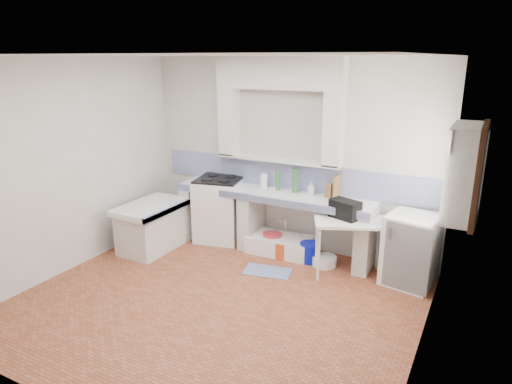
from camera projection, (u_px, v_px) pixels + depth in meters
The scene contains 36 objects.
floor at pixel (216, 302), 5.37m from camera, with size 4.50×4.50×0.00m, color #9C5338.
ceiling at pixel (209, 55), 4.58m from camera, with size 4.50×4.50×0.00m, color silver.
wall_back at pixel (288, 155), 6.67m from camera, with size 4.50×4.50×0.00m, color silver.
wall_front at pixel (61, 256), 3.28m from camera, with size 4.50×4.50×0.00m, color silver.
wall_left at pixel (70, 166), 5.99m from camera, with size 4.50×4.50×0.00m, color silver.
wall_right at pixel (430, 222), 3.96m from camera, with size 4.50×4.50×0.00m, color silver.
alcove_mass at pixel (279, 73), 6.28m from camera, with size 1.90×0.25×0.45m, color silver.
window_frame at pixel (465, 173), 4.84m from camera, with size 0.35×0.86×1.06m, color #3D2213.
lace_valance at pixel (455, 136), 4.80m from camera, with size 0.01×0.84×0.24m, color white.
counter_slab at pixel (272, 195), 6.61m from camera, with size 3.00×0.60×0.08m, color white.
counter_lip at pixel (264, 200), 6.38m from camera, with size 3.00×0.04×0.10m, color navy.
counter_pier_left at pixel (195, 210), 7.37m from camera, with size 0.20×0.55×0.82m, color silver.
counter_pier_mid at pixel (251, 220), 6.90m from camera, with size 0.20×0.55×0.82m, color silver.
counter_pier_right at pixel (366, 241), 6.11m from camera, with size 0.20×0.55×0.82m, color silver.
peninsula_top at pixel (151, 207), 6.71m from camera, with size 0.70×1.10×0.08m, color white.
peninsula_base at pixel (153, 229), 6.81m from camera, with size 0.60×1.00×0.62m, color silver.
peninsula_lip at pixel (169, 210), 6.56m from camera, with size 0.04×1.10×0.10m, color navy.
backsplash at pixel (287, 175), 6.74m from camera, with size 4.27×0.03×0.40m, color navy.
stove at pixel (220, 210), 7.13m from camera, with size 0.68×0.66×0.97m, color white.
sink at pixel (280, 245), 6.72m from camera, with size 0.94×0.51×0.22m, color white.
side_table at pixel (349, 248), 5.96m from camera, with size 0.92×0.51×0.04m, color white.
fridge at pixel (411, 250), 5.72m from camera, with size 0.59×0.59×0.91m, color white.
bucket_red at pixel (272, 243), 6.75m from camera, with size 0.30×0.30×0.28m, color #D4333E.
bucket_orange at pixel (283, 249), 6.55m from camera, with size 0.26×0.26×0.24m, color #E04C1B.
bucket_blue at pixel (310, 252), 6.42m from camera, with size 0.29×0.29×0.27m, color #0814B7.
basin_white at pixel (324, 261), 6.31m from camera, with size 0.34×0.34×0.13m, color white.
water_bottle_a at pixel (277, 238), 6.95m from camera, with size 0.07×0.07×0.26m, color silver.
water_bottle_b at pixel (298, 242), 6.78m from camera, with size 0.08×0.08×0.28m, color silver.
black_bag at pixel (345, 209), 5.90m from camera, with size 0.38×0.22×0.24m, color black.
green_bottle_a at pixel (278, 181), 6.67m from camera, with size 0.06×0.06×0.28m, color #2D6C37.
green_bottle_b at pixel (295, 180), 6.55m from camera, with size 0.08×0.08×0.36m, color #2D6C37.
knife_block at pixel (330, 191), 6.32m from camera, with size 0.10×0.08×0.20m, color brown.
cutting_board at pixel (337, 187), 6.27m from camera, with size 0.02×0.24×0.33m, color brown.
paper_towel at pixel (264, 181), 6.80m from camera, with size 0.11×0.11×0.22m, color white.
soap_bottle at pixel (311, 188), 6.45m from camera, with size 0.09×0.09×0.20m, color white.
rug at pixel (267, 271), 6.14m from camera, with size 0.63×0.36×0.01m, color #2F469B.
Camera 1 is at (2.66, -4.00, 2.78)m, focal length 31.91 mm.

